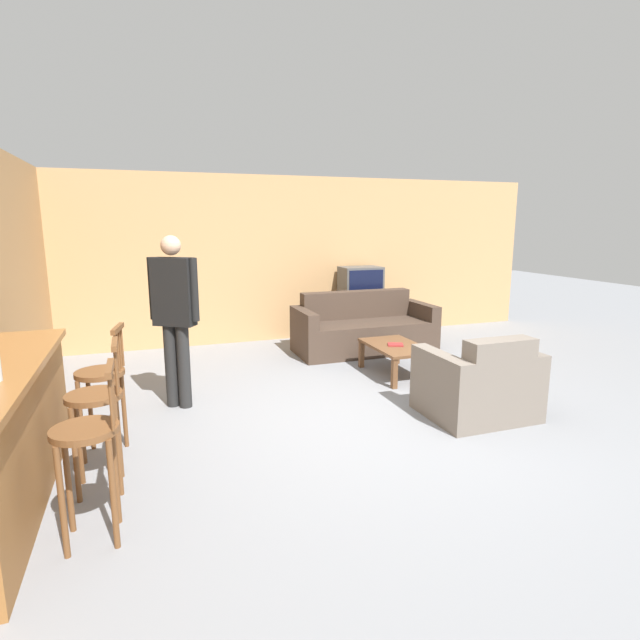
# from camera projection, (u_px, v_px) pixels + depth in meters

# --- Properties ---
(ground_plane) EXTENTS (24.00, 24.00, 0.00)m
(ground_plane) POSITION_uv_depth(u_px,v_px,m) (368.00, 423.00, 4.75)
(ground_plane) COLOR gray
(wall_back) EXTENTS (9.40, 0.08, 2.60)m
(wall_back) POSITION_uv_depth(u_px,v_px,m) (271.00, 260.00, 7.93)
(wall_back) COLOR tan
(wall_back) RESTS_ON ground_plane
(bar_counter) EXTENTS (0.55, 2.38, 0.97)m
(bar_counter) POSITION_uv_depth(u_px,v_px,m) (2.00, 438.00, 3.29)
(bar_counter) COLOR brown
(bar_counter) RESTS_ON ground_plane
(bar_chair_near) EXTENTS (0.38, 0.38, 1.08)m
(bar_chair_near) POSITION_uv_depth(u_px,v_px,m) (89.00, 446.00, 2.91)
(bar_chair_near) COLOR brown
(bar_chair_near) RESTS_ON ground_plane
(bar_chair_mid) EXTENTS (0.39, 0.39, 1.08)m
(bar_chair_mid) POSITION_uv_depth(u_px,v_px,m) (97.00, 410.00, 3.48)
(bar_chair_mid) COLOR brown
(bar_chair_mid) RESTS_ON ground_plane
(bar_chair_far) EXTENTS (0.44, 0.44, 1.08)m
(bar_chair_far) POSITION_uv_depth(u_px,v_px,m) (103.00, 385.00, 4.01)
(bar_chair_far) COLOR brown
(bar_chair_far) RESTS_ON ground_plane
(couch_far) EXTENTS (2.04, 0.89, 0.86)m
(couch_far) POSITION_uv_depth(u_px,v_px,m) (363.00, 330.00, 7.40)
(couch_far) COLOR #423328
(couch_far) RESTS_ON ground_plane
(armchair_near) EXTENTS (1.00, 0.84, 0.84)m
(armchair_near) POSITION_uv_depth(u_px,v_px,m) (478.00, 385.00, 4.88)
(armchair_near) COLOR #70665B
(armchair_near) RESTS_ON ground_plane
(coffee_table) EXTENTS (0.61, 1.00, 0.39)m
(coffee_table) POSITION_uv_depth(u_px,v_px,m) (396.00, 349.00, 6.20)
(coffee_table) COLOR brown
(coffee_table) RESTS_ON ground_plane
(tv_unit) EXTENTS (0.99, 0.45, 0.63)m
(tv_unit) POSITION_uv_depth(u_px,v_px,m) (360.00, 318.00, 8.28)
(tv_unit) COLOR #513823
(tv_unit) RESTS_ON ground_plane
(tv) EXTENTS (0.66, 0.44, 0.54)m
(tv) POSITION_uv_depth(u_px,v_px,m) (361.00, 283.00, 8.17)
(tv) COLOR #4C4C4C
(tv) RESTS_ON tv_unit
(book_on_table) EXTENTS (0.23, 0.22, 0.02)m
(book_on_table) POSITION_uv_depth(u_px,v_px,m) (395.00, 345.00, 6.17)
(book_on_table) COLOR maroon
(book_on_table) RESTS_ON coffee_table
(person_by_window) EXTENTS (0.46, 0.36, 1.76)m
(person_by_window) POSITION_uv_depth(u_px,v_px,m) (174.00, 311.00, 5.01)
(person_by_window) COLOR black
(person_by_window) RESTS_ON ground_plane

